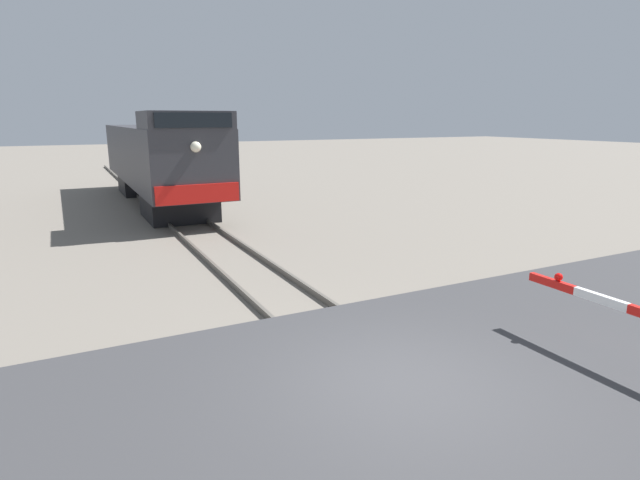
{
  "coord_description": "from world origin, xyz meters",
  "views": [
    {
      "loc": [
        -4.1,
        -5.43,
        3.88
      ],
      "look_at": [
        0.99,
        4.6,
        1.2
      ],
      "focal_mm": 28.81,
      "sensor_mm": 36.0,
      "label": 1
    }
  ],
  "objects": [
    {
      "name": "ground_plane",
      "position": [
        0.0,
        0.0,
        0.0
      ],
      "size": [
        160.0,
        160.0,
        0.0
      ],
      "primitive_type": "plane",
      "color": "slate"
    },
    {
      "name": "rail_track_left",
      "position": [
        -0.72,
        0.0,
        0.07
      ],
      "size": [
        0.08,
        80.0,
        0.15
      ],
      "primitive_type": "cube",
      "color": "#59544C",
      "rests_on": "ground_plane"
    },
    {
      "name": "rail_track_right",
      "position": [
        0.72,
        0.0,
        0.07
      ],
      "size": [
        0.08,
        80.0,
        0.15
      ],
      "primitive_type": "cube",
      "color": "#59544C",
      "rests_on": "ground_plane"
    },
    {
      "name": "road_surface",
      "position": [
        0.0,
        0.0,
        0.08
      ],
      "size": [
        36.0,
        6.37,
        0.17
      ],
      "primitive_type": "cube",
      "color": "#38383A",
      "rests_on": "ground_plane"
    },
    {
      "name": "locomotive",
      "position": [
        0.0,
        18.78,
        2.1
      ],
      "size": [
        2.98,
        14.78,
        4.12
      ],
      "color": "black",
      "rests_on": "ground_plane"
    }
  ]
}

